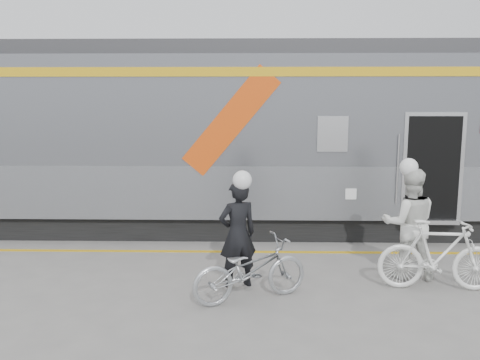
{
  "coord_description": "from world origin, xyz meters",
  "views": [
    {
      "loc": [
        -0.4,
        -7.33,
        2.93
      ],
      "look_at": [
        -0.59,
        1.6,
        1.5
      ],
      "focal_mm": 38.0,
      "sensor_mm": 36.0,
      "label": 1
    }
  ],
  "objects_px": {
    "woman": "(409,224)",
    "bicycle_right": "(438,255)",
    "bicycle_left": "(250,270)",
    "man": "(238,234)"
  },
  "relations": [
    {
      "from": "bicycle_left",
      "to": "woman",
      "type": "relative_size",
      "value": 0.97
    },
    {
      "from": "man",
      "to": "woman",
      "type": "bearing_deg",
      "value": 165.44
    },
    {
      "from": "woman",
      "to": "bicycle_left",
      "type": "bearing_deg",
      "value": 25.86
    },
    {
      "from": "man",
      "to": "bicycle_right",
      "type": "relative_size",
      "value": 0.92
    },
    {
      "from": "bicycle_left",
      "to": "man",
      "type": "bearing_deg",
      "value": -4.29
    },
    {
      "from": "bicycle_left",
      "to": "bicycle_right",
      "type": "relative_size",
      "value": 0.97
    },
    {
      "from": "man",
      "to": "woman",
      "type": "height_order",
      "value": "woman"
    },
    {
      "from": "man",
      "to": "woman",
      "type": "xyz_separation_m",
      "value": [
        2.8,
        0.48,
        0.06
      ]
    },
    {
      "from": "man",
      "to": "bicycle_right",
      "type": "bearing_deg",
      "value": 154.41
    },
    {
      "from": "woman",
      "to": "bicycle_right",
      "type": "relative_size",
      "value": 0.99
    }
  ]
}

